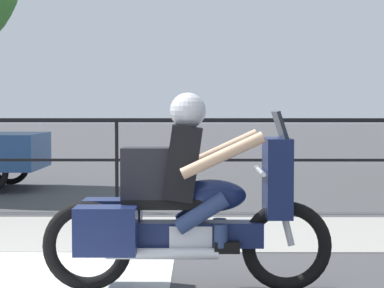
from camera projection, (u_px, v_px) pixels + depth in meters
sidewalk_band at (100, 232)px, 8.81m from camera, size 44.00×2.40×0.01m
fence_railing at (117, 138)px, 10.62m from camera, size 36.00×0.05×1.32m
motorcycle at (184, 205)px, 6.01m from camera, size 2.34×0.76×1.60m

